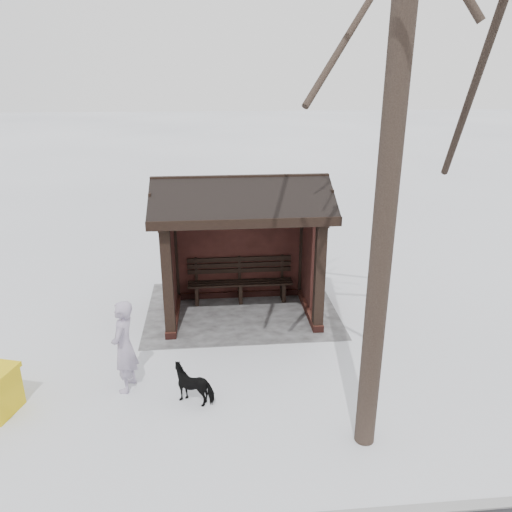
{
  "coord_description": "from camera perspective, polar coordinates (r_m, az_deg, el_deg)",
  "views": [
    {
      "loc": [
        0.62,
        9.92,
        5.05
      ],
      "look_at": [
        -0.23,
        0.8,
        1.65
      ],
      "focal_mm": 35.0,
      "sensor_mm": 36.0,
      "label": 1
    }
  ],
  "objects": [
    {
      "name": "pedestrian",
      "position": [
        8.6,
        -14.85,
        -9.96
      ],
      "size": [
        0.5,
        0.66,
        1.61
      ],
      "primitive_type": "imported",
      "rotation": [
        0.0,
        0.0,
        1.35
      ],
      "color": "#9E92AB",
      "rests_on": "ground"
    },
    {
      "name": "bus_shelter",
      "position": [
        10.5,
        -1.77,
        4.42
      ],
      "size": [
        3.6,
        2.4,
        3.09
      ],
      "color": "#371814",
      "rests_on": "ground"
    },
    {
      "name": "ground",
      "position": [
        11.15,
        -1.59,
        -6.57
      ],
      "size": [
        120.0,
        120.0,
        0.0
      ],
      "primitive_type": "plane",
      "color": "white",
      "rests_on": "ground"
    },
    {
      "name": "trampled_patch",
      "position": [
        11.32,
        -1.66,
        -6.08
      ],
      "size": [
        4.2,
        3.2,
        0.02
      ],
      "primitive_type": "cube",
      "color": "gray",
      "rests_on": "ground"
    },
    {
      "name": "dog",
      "position": [
        8.38,
        -7.04,
        -14.23
      ],
      "size": [
        0.82,
        0.6,
        0.63
      ],
      "primitive_type": "imported",
      "rotation": [
        0.0,
        0.0,
        1.17
      ],
      "color": "black",
      "rests_on": "ground"
    }
  ]
}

